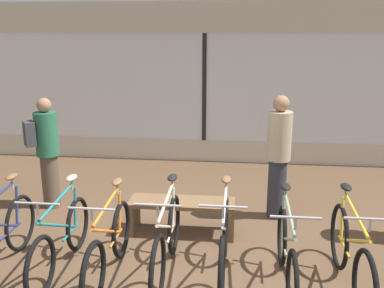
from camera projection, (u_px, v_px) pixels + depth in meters
The scene contains 11 objects.
ground_plane at pixel (173, 268), 4.93m from camera, with size 24.00×24.00×0.00m, color brown.
shop_back_wall at pixel (204, 83), 8.57m from camera, with size 12.00×0.08×3.20m.
bicycle_left at pixel (61, 240), 4.81m from camera, with size 0.46×1.68×1.01m.
bicycle_center_left at pixel (109, 246), 4.65m from camera, with size 0.46×1.68×1.02m.
bicycle_center at pixel (167, 241), 4.71m from camera, with size 0.46×1.77×1.04m.
bicycle_center_right at pixel (224, 244), 4.65m from camera, with size 0.46×1.74×1.05m.
bicycle_right at pixel (287, 254), 4.46m from camera, with size 0.46×1.74×1.03m.
bicycle_far_right at pixel (351, 256), 4.37m from camera, with size 0.46×1.79×1.06m.
display_bench at pixel (182, 207), 5.69m from camera, with size 1.40×0.44×0.46m.
customer_near_rack at pixel (278, 155), 6.04m from camera, with size 0.39×0.39×1.79m.
customer_by_window at pixel (47, 150), 6.41m from camera, with size 0.56×0.52×1.70m.
Camera 1 is at (0.71, -4.34, 2.64)m, focal length 40.00 mm.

